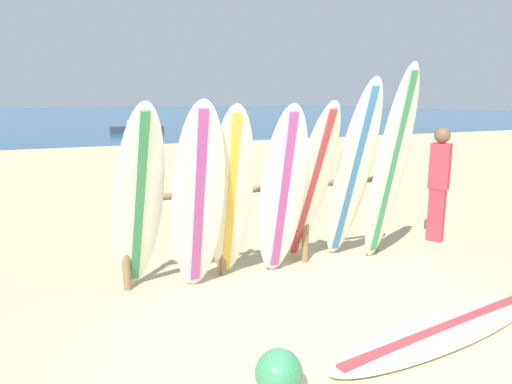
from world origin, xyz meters
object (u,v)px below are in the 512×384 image
Objects in this scene: beachgoer_standing at (439,180)px; surfboard_lying_on_sand at (442,331)px; small_boat_offshore at (137,128)px; surfboard_leaning_center at (283,193)px; surfboard_leaning_center_right at (311,187)px; surfboard_rack at (266,210)px; beach_ball at (279,373)px; surfboard_leaning_left at (198,200)px; surfboard_leaning_right at (352,174)px; surfboard_leaning_far_left at (139,202)px; surfboard_leaning_center_left at (231,196)px; surfboard_leaning_far_right at (391,166)px.

surfboard_lying_on_sand is at bearing -132.71° from beachgoer_standing.
surfboard_leaning_center is at bearing -95.84° from small_boat_offshore.
surfboard_leaning_center_right reaches higher than surfboard_leaning_center.
beach_ball is (-1.01, -2.41, -0.58)m from surfboard_rack.
surfboard_leaning_left is 6.03× the size of beach_ball.
surfboard_leaning_center is at bearing -168.17° from surfboard_leaning_center_right.
beachgoer_standing is (1.80, 0.37, -0.25)m from surfboard_leaning_right.
small_boat_offshore is 26.79m from beach_ball.
surfboard_lying_on_sand is 1.62× the size of beachgoer_standing.
surfboard_leaning_center_right is (2.06, 0.01, 0.00)m from surfboard_leaning_far_left.
surfboard_leaning_center_left is 2.13m from surfboard_leaning_far_right.
surfboard_leaning_center_left is 1.05m from surfboard_leaning_center_right.
surfboard_leaning_far_right reaches higher than surfboard_leaning_right.
surfboard_leaning_far_right is at bearing -3.37° from surfboard_leaning_center_left.
surfboard_leaning_center_left reaches higher than surfboard_lying_on_sand.
small_boat_offshore is (1.53, 24.48, -0.93)m from surfboard_leaning_right.
surfboard_rack is 0.46m from surfboard_leaning_center.
surfboard_leaning_center_left is 24.67m from small_boat_offshore.
surfboard_leaning_center_left reaches higher than surfboard_rack.
surfboard_rack is 1.12× the size of small_boat_offshore.
surfboard_lying_on_sand is (0.71, -1.85, -1.00)m from surfboard_leaning_center.
surfboard_leaning_left is 0.83× the size of surfboard_leaning_far_right.
surfboard_lying_on_sand is 26.41m from small_boat_offshore.
small_boat_offshore reaches higher than beach_ball.
surfboard_leaning_far_left is 1.02× the size of surfboard_leaning_center_left.
surfboard_leaning_left is at bearing -162.45° from surfboard_leaning_center_left.
surfboard_leaning_center_right reaches higher than surfboard_leaning_center_left.
beachgoer_standing is (2.07, 2.24, 0.90)m from surfboard_lying_on_sand.
small_boat_offshore is at bearing 84.16° from surfboard_leaning_center.
surfboard_leaning_center is at bearing -178.63° from surfboard_leaning_right.
surfboard_leaning_far_left reaches higher than beachgoer_standing.
surfboard_leaning_far_left reaches higher than surfboard_leaning_center.
surfboard_leaning_right reaches higher than surfboard_leaning_left.
surfboard_leaning_left reaches higher than beachgoer_standing.
surfboard_leaning_center_left is 0.98× the size of surfboard_leaning_center_right.
surfboard_leaning_center_right reaches higher than surfboard_lying_on_sand.
surfboard_leaning_right reaches higher than beachgoer_standing.
surfboard_leaning_center_right is at bearing -94.88° from small_boat_offshore.
surfboard_leaning_right is at bearing 45.58° from beach_ball.
surfboard_leaning_center is 0.43m from surfboard_leaning_center_right.
surfboard_leaning_left is 3.85m from beachgoer_standing.
surfboard_leaning_center_right reaches higher than beach_ball.
surfboard_leaning_right reaches higher than small_boat_offshore.
surfboard_leaning_far_right is (1.48, -0.08, 0.24)m from surfboard_leaning_center.
beach_ball is at bearing -134.42° from surfboard_leaning_right.
surfboard_leaning_center is 2.81m from beachgoer_standing.
surfboard_leaning_far_left is 2.38m from beach_ball.
surfboard_leaning_center is 5.89× the size of beach_ball.
surfboard_leaning_right reaches higher than surfboard_leaning_far_left.
surfboard_leaning_far_right is at bearing -3.00° from surfboard_leaning_far_left.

